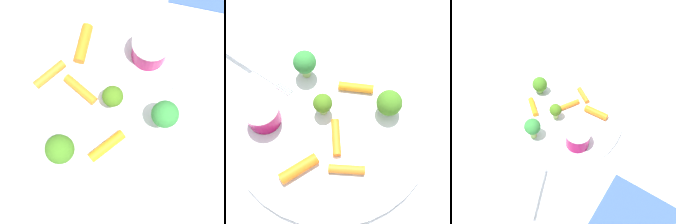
# 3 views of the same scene
# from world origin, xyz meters

# --- Properties ---
(ground_plane) EXTENTS (2.40, 2.40, 0.00)m
(ground_plane) POSITION_xyz_m (0.00, 0.00, 0.00)
(ground_plane) COLOR silver
(plate) EXTENTS (0.31, 0.31, 0.01)m
(plate) POSITION_xyz_m (0.00, 0.00, 0.01)
(plate) COLOR white
(plate) RESTS_ON ground_plane
(sauce_cup) EXTENTS (0.05, 0.05, 0.04)m
(sauce_cup) POSITION_xyz_m (0.07, -0.07, 0.03)
(sauce_cup) COLOR #900746
(sauce_cup) RESTS_ON plate
(broccoli_floret_0) EXTENTS (0.04, 0.04, 0.05)m
(broccoli_floret_0) POSITION_xyz_m (-0.02, -0.09, 0.05)
(broccoli_floret_0) COLOR #89B959
(broccoli_floret_0) RESTS_ON plate
(broccoli_floret_1) EXTENTS (0.04, 0.04, 0.05)m
(broccoli_floret_1) POSITION_xyz_m (-0.07, 0.05, 0.04)
(broccoli_floret_1) COLOR #7FB95D
(broccoli_floret_1) RESTS_ON plate
(broccoli_floret_2) EXTENTS (0.03, 0.03, 0.04)m
(broccoli_floret_2) POSITION_xyz_m (0.00, -0.02, 0.04)
(broccoli_floret_2) COLOR #94BF60
(broccoli_floret_2) RESTS_ON plate
(carrot_stick_0) EXTENTS (0.06, 0.03, 0.02)m
(carrot_stick_0) POSITION_xyz_m (0.08, 0.03, 0.02)
(carrot_stick_0) COLOR orange
(carrot_stick_0) RESTS_ON plate
(carrot_stick_1) EXTENTS (0.05, 0.05, 0.01)m
(carrot_stick_1) POSITION_xyz_m (-0.06, -0.01, 0.02)
(carrot_stick_1) COLOR orange
(carrot_stick_1) RESTS_ON plate
(carrot_stick_2) EXTENTS (0.05, 0.05, 0.01)m
(carrot_stick_2) POSITION_xyz_m (0.04, 0.07, 0.02)
(carrot_stick_2) COLOR orange
(carrot_stick_2) RESTS_ON plate
(carrot_stick_3) EXTENTS (0.04, 0.05, 0.01)m
(carrot_stick_3) POSITION_xyz_m (0.02, 0.03, 0.02)
(carrot_stick_3) COLOR orange
(carrot_stick_3) RESTS_ON plate
(fork) EXTENTS (0.05, 0.18, 0.00)m
(fork) POSITION_xyz_m (0.04, -0.16, 0.01)
(fork) COLOR #B2C0C0
(fork) RESTS_ON plate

